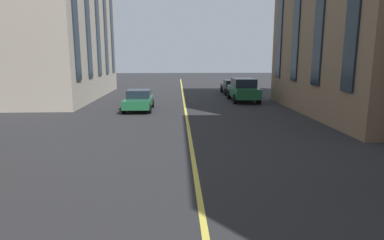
# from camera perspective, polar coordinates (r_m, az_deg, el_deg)

# --- Properties ---
(lane_centre_line) EXTENTS (80.00, 0.16, 0.01)m
(lane_centre_line) POSITION_cam_1_polar(r_m,az_deg,el_deg) (14.53, -0.30, -3.56)
(lane_centre_line) COLOR #D8C64C
(lane_centre_line) RESTS_ON ground_plane
(car_black_trailing) EXTENTS (4.40, 1.95, 1.37)m
(car_black_trailing) POSITION_cam_1_polar(r_m,az_deg,el_deg) (32.81, 7.04, 5.75)
(car_black_trailing) COLOR black
(car_black_trailing) RESTS_ON ground_plane
(car_green_far) EXTENTS (3.90, 1.89, 1.40)m
(car_green_far) POSITION_cam_1_polar(r_m,az_deg,el_deg) (22.87, -9.24, 3.43)
(car_green_far) COLOR #1E6038
(car_green_far) RESTS_ON ground_plane
(car_green_parked_b) EXTENTS (4.70, 2.14, 1.88)m
(car_green_parked_b) POSITION_cam_1_polar(r_m,az_deg,el_deg) (27.54, 8.89, 5.27)
(car_green_parked_b) COLOR #1E6038
(car_green_parked_b) RESTS_ON ground_plane
(building_left_near) EXTENTS (16.16, 9.61, 14.31)m
(building_left_near) POSITION_cam_1_polar(r_m,az_deg,el_deg) (32.37, -24.78, 16.24)
(building_left_near) COLOR #A89E8E
(building_left_near) RESTS_ON ground_plane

